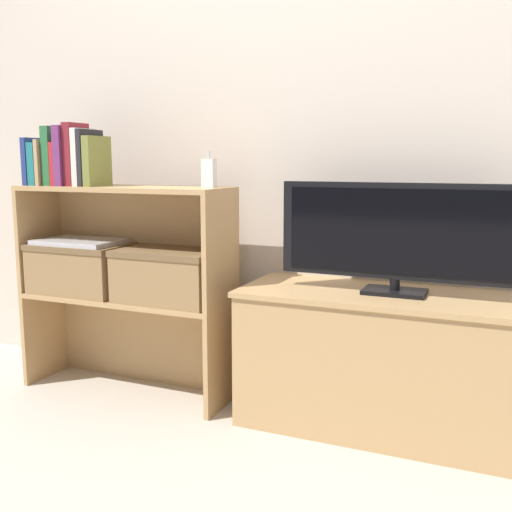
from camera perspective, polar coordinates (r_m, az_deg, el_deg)
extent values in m
plane|color=#BCB2A3|center=(2.33, -1.47, -15.99)|extent=(16.00, 16.00, 0.00)
cube|color=beige|center=(2.54, 2.85, 13.85)|extent=(10.00, 0.05, 2.40)
cube|color=tan|center=(2.28, 12.80, -10.10)|extent=(1.10, 0.42, 0.50)
cube|color=tan|center=(2.21, 13.04, -3.77)|extent=(1.12, 0.44, 0.02)
cube|color=black|center=(2.21, 13.05, -3.33)|extent=(0.22, 0.14, 0.01)
cylinder|color=black|center=(2.20, 13.08, -2.63)|extent=(0.04, 0.04, 0.04)
cube|color=black|center=(2.17, 13.26, 2.31)|extent=(0.84, 0.04, 0.34)
cube|color=black|center=(2.15, 13.17, 2.26)|extent=(0.78, 0.00, 0.30)
cube|color=tan|center=(2.94, -19.34, -6.81)|extent=(0.02, 0.29, 0.42)
cube|color=tan|center=(2.43, -3.23, -9.58)|extent=(0.02, 0.29, 0.42)
cube|color=tan|center=(2.77, -10.45, -7.42)|extent=(0.89, 0.02, 0.42)
cube|color=tan|center=(2.61, -12.22, -3.95)|extent=(0.89, 0.29, 0.02)
cube|color=tan|center=(2.85, -19.81, 1.76)|extent=(0.02, 0.29, 0.46)
cube|color=tan|center=(2.33, -3.33, 0.76)|extent=(0.02, 0.29, 0.46)
cube|color=tan|center=(2.68, -10.72, 1.69)|extent=(0.89, 0.02, 0.46)
cube|color=tan|center=(2.55, -12.57, 6.28)|extent=(0.89, 0.29, 0.02)
cube|color=navy|center=(2.78, -20.26, 8.43)|extent=(0.03, 0.14, 0.20)
cube|color=#1E7075|center=(2.75, -19.66, 8.24)|extent=(0.04, 0.15, 0.18)
cube|color=tan|center=(2.73, -19.13, 8.40)|extent=(0.02, 0.16, 0.19)
cube|color=#286638|center=(2.71, -18.58, 9.00)|extent=(0.04, 0.13, 0.25)
cube|color=#B22328|center=(2.68, -17.92, 8.32)|extent=(0.02, 0.14, 0.18)
cube|color=#6B2D66|center=(2.66, -17.40, 9.07)|extent=(0.04, 0.16, 0.25)
cube|color=maroon|center=(2.63, -16.73, 9.23)|extent=(0.04, 0.13, 0.26)
cube|color=silver|center=(2.61, -16.03, 9.01)|extent=(0.03, 0.14, 0.24)
cube|color=#232328|center=(2.59, -15.51, 8.98)|extent=(0.02, 0.15, 0.23)
cube|color=olive|center=(2.57, -14.89, 8.71)|extent=(0.03, 0.15, 0.20)
cube|color=white|center=(2.33, -4.50, 7.84)|extent=(0.05, 0.03, 0.11)
cylinder|color=silver|center=(2.33, -4.53, 9.57)|extent=(0.01, 0.01, 0.03)
cube|color=#937047|center=(2.71, -16.30, -1.12)|extent=(0.41, 0.25, 0.21)
cube|color=brown|center=(2.69, -16.39, 0.86)|extent=(0.42, 0.26, 0.02)
cube|color=#937047|center=(2.45, -8.30, -1.88)|extent=(0.41, 0.25, 0.21)
cube|color=brown|center=(2.44, -8.35, 0.30)|extent=(0.42, 0.26, 0.02)
cube|color=#BCBCC1|center=(2.69, -16.41, 1.32)|extent=(0.36, 0.24, 0.02)
cylinder|color=#99999E|center=(2.69, -16.42, 1.57)|extent=(0.02, 0.02, 0.00)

